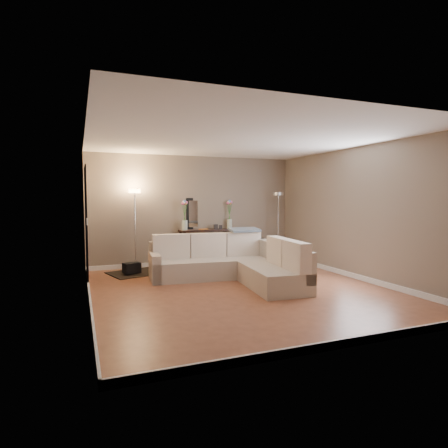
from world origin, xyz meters
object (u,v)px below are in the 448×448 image
object	(u,v)px
console_table	(204,245)
sectional_sofa	(233,264)
floor_lamp_lit	(135,213)
floor_lamp_unlit	(278,213)

from	to	relation	value
console_table	sectional_sofa	bearing A→B (deg)	-90.62
sectional_sofa	console_table	world-z (taller)	sectional_sofa
console_table	floor_lamp_lit	distance (m)	1.83
console_table	floor_lamp_unlit	distance (m)	2.02
floor_lamp_lit	floor_lamp_unlit	size ratio (longest dim) A/B	1.03
floor_lamp_lit	floor_lamp_unlit	distance (m)	3.51
floor_lamp_lit	floor_lamp_unlit	xyz separation A→B (m)	(3.51, -0.16, -0.04)
floor_lamp_lit	floor_lamp_unlit	world-z (taller)	floor_lamp_lit
floor_lamp_unlit	floor_lamp_lit	bearing A→B (deg)	177.33
console_table	floor_lamp_unlit	size ratio (longest dim) A/B	0.80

